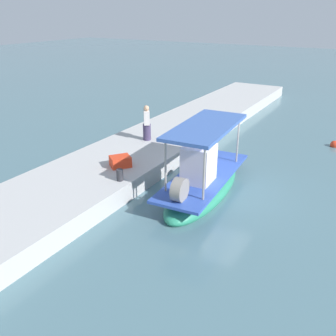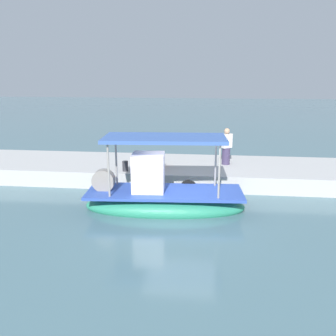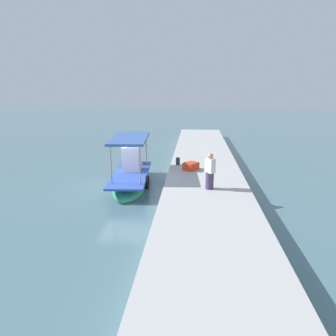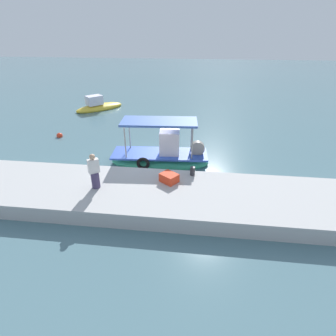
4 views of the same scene
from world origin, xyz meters
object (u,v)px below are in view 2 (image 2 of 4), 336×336
at_px(main_fishing_boat, 162,197).
at_px(cargo_crate, 153,162).
at_px(fisherman_near_bollard, 226,148).
at_px(mooring_bollard, 125,166).

xyz_separation_m(main_fishing_boat, cargo_crate, (0.82, -3.19, 0.43)).
distance_m(fisherman_near_bollard, mooring_bollard, 4.63).
distance_m(main_fishing_boat, mooring_bollard, 3.09).
relative_size(main_fishing_boat, cargo_crate, 7.56).
relative_size(main_fishing_boat, mooring_bollard, 13.50).
bearing_deg(main_fishing_boat, mooring_bollard, -51.89).
height_order(fisherman_near_bollard, mooring_bollard, fisherman_near_bollard).
xyz_separation_m(mooring_bollard, cargo_crate, (-1.06, -0.78, -0.01)).
bearing_deg(mooring_bollard, cargo_crate, -143.73).
distance_m(main_fishing_boat, fisherman_near_bollard, 4.82).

